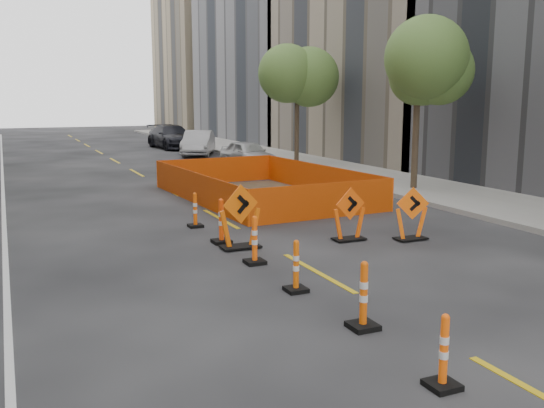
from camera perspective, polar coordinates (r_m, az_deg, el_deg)
name	(u,v)px	position (r m, az deg, el deg)	size (l,w,h in m)	color
ground_plane	(448,344)	(9.31, 16.24, -12.58)	(140.00, 140.00, 0.00)	black
sidewalk_right	(426,189)	(23.86, 14.32, 1.42)	(4.00, 90.00, 0.15)	gray
bld_right_c	(414,37)	(38.00, 13.26, 15.03)	(12.00, 16.00, 14.00)	gray
bld_right_d	(293,18)	(52.31, 2.02, 17.14)	(12.00, 18.00, 20.00)	gray
bld_right_e	(220,56)	(69.08, -4.87, 13.71)	(12.00, 14.00, 16.00)	tan
tree_r_b	(418,69)	(23.26, 13.61, 12.24)	(2.80, 2.80, 5.95)	#382B1E
tree_r_c	(297,77)	(31.80, 2.38, 11.83)	(2.80, 2.80, 5.95)	#382B1E
channelizer_2	(444,351)	(7.84, 15.87, -13.18)	(0.38, 0.38, 0.95)	#FF580A
channelizer_3	(364,295)	(9.44, 8.62, -8.48)	(0.42, 0.42, 1.08)	#DD5109
channelizer_4	(296,266)	(11.09, 2.28, -5.83)	(0.38, 0.38, 0.97)	#D95509
channelizer_5	(255,240)	(12.90, -1.64, -3.40)	(0.41, 0.41, 1.05)	#FF560A
channelizer_6	(221,221)	(14.75, -4.79, -1.61)	(0.44, 0.44, 1.10)	#E94309
channelizer_7	(195,210)	(16.66, -7.25, -0.56)	(0.38, 0.38, 0.96)	#DF5009
chevron_sign_left	(240,217)	(14.16, -3.01, -1.20)	(1.02, 0.61, 1.53)	#E35A09
chevron_sign_center	(349,214)	(15.08, 7.29, -0.95)	(0.89, 0.53, 1.33)	#EE500A
chevron_sign_right	(411,214)	(15.40, 13.00, -0.90)	(0.89, 0.53, 1.34)	#FF5F0A
safety_fence	(261,183)	(21.38, -1.05, 1.98)	(4.95, 8.43, 1.05)	#E95C0C
parked_car_near	(248,154)	(31.05, -2.30, 4.76)	(1.59, 3.95, 1.35)	#B6B6B8
parked_car_mid	(198,143)	(37.44, -6.95, 5.72)	(1.60, 4.59, 1.51)	#9D9CA1
parked_car_far	(172,137)	(42.85, -9.40, 6.27)	(2.26, 5.57, 1.62)	black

